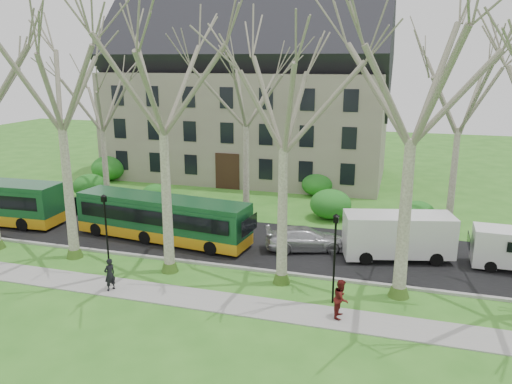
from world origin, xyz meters
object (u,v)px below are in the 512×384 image
bus_follow (162,218)px  sedan (305,239)px  pedestrian_a (110,274)px  pedestrian_b (341,298)px  van_a (398,237)px

bus_follow → sedan: (8.99, 0.85, -0.74)m
pedestrian_a → pedestrian_b: 11.30m
pedestrian_a → pedestrian_b: bearing=115.4°
van_a → sedan: bearing=167.2°
bus_follow → pedestrian_a: size_ratio=6.93×
sedan → pedestrian_a: (-8.22, -8.12, 0.14)m
bus_follow → sedan: size_ratio=2.41×
bus_follow → pedestrian_a: bus_follow is taller
sedan → van_a: van_a is taller
sedan → van_a: (5.30, 0.12, 0.63)m
van_a → pedestrian_b: bearing=-120.3°
sedan → pedestrian_a: 11.56m
bus_follow → pedestrian_b: bearing=-22.4°
sedan → pedestrian_b: (3.06, -7.58, 0.19)m
van_a → pedestrian_a: size_ratio=3.65×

